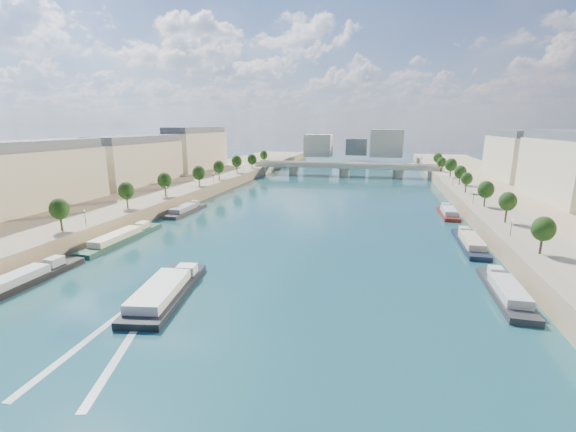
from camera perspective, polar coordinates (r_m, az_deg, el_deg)
The scene contains 16 objects.
ground at distance 118.51m, azimuth 2.46°, elevation -1.72°, with size 700.00×700.00×0.00m, color #0D343C.
quay_left at distance 149.17m, azimuth -25.79°, elevation 1.07°, with size 44.00×520.00×5.00m, color #9E8460.
quay_right at distance 126.14m, azimuth 36.54°, elevation -2.29°, with size 44.00×520.00×5.00m, color #9E8460.
pave_left at distance 139.71m, azimuth -21.12°, elevation 1.83°, with size 14.00×520.00×0.10m, color gray.
pave_right at distance 120.41m, azimuth 30.15°, elevation -0.83°, with size 14.00×520.00×0.10m, color gray.
trees_left at distance 139.32m, azimuth -20.17°, elevation 4.15°, with size 4.80×268.80×8.26m.
trees_right at distance 128.29m, azimuth 28.36°, elevation 2.63°, with size 4.80×268.80×8.26m.
lamps_left at distance 128.64m, azimuth -22.07°, elevation 2.06°, with size 0.36×200.36×4.28m.
lamps_right at distance 123.36m, azimuth 27.67°, elevation 1.06°, with size 0.36×200.36×4.28m.
buildings_left at distance 164.65m, azimuth -27.19°, elevation 6.89°, with size 16.00×226.00×23.20m.
skyline at distance 332.75m, azimuth 10.55°, elevation 10.35°, with size 79.00×42.00×22.00m.
bridge at distance 240.90m, azimuth 8.38°, elevation 7.08°, with size 112.00×12.00×8.15m.
tour_barge at distance 75.57m, azimuth -17.67°, elevation -10.58°, with size 11.68×26.78×3.65m.
wake at distance 64.00m, azimuth -25.59°, elevation -16.81°, with size 11.94×26.03×0.04m.
moored_barges_left at distance 93.61m, azimuth -34.14°, elevation -7.71°, with size 5.00×155.44×3.60m.
moored_barges_right at distance 85.79m, azimuth 28.88°, elevation -8.83°, with size 5.00×163.57×3.60m.
Camera 1 is at (22.02, -12.30, 30.79)m, focal length 24.00 mm.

